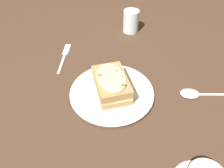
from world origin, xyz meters
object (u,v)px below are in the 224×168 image
object	(u,v)px
sandwich	(112,84)
water_glass	(131,21)
fork	(65,54)
spoon	(193,94)
dinner_plate	(112,92)

from	to	relation	value
sandwich	water_glass	xyz separation A→B (m)	(0.20, 0.34, -0.00)
fork	spoon	world-z (taller)	spoon
water_glass	spoon	bearing A→B (deg)	-83.81
sandwich	spoon	distance (m)	0.26
sandwich	fork	size ratio (longest dim) A/B	0.88
sandwich	spoon	size ratio (longest dim) A/B	0.88
fork	spoon	distance (m)	0.48
sandwich	dinner_plate	bearing A→B (deg)	52.10
sandwich	spoon	world-z (taller)	sandwich
sandwich	spoon	bearing A→B (deg)	-17.41
dinner_plate	sandwich	distance (m)	0.04
dinner_plate	fork	world-z (taller)	dinner_plate
dinner_plate	fork	distance (m)	0.28
dinner_plate	spoon	xyz separation A→B (m)	(0.24, -0.08, -0.01)
water_glass	spoon	size ratio (longest dim) A/B	0.54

